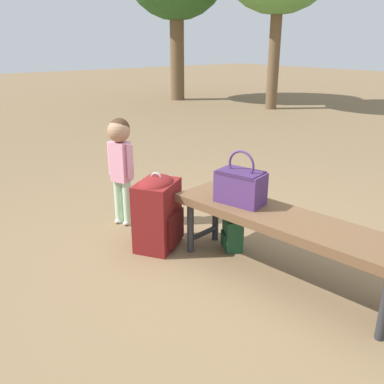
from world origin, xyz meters
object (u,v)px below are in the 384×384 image
handbag (240,185)px  child_standing (120,155)px  park_bench (285,225)px  backpack_large (157,211)px  backpack_small (233,232)px

handbag → child_standing: (1.09, 0.29, 0.03)m
park_bench → child_standing: child_standing is taller
park_bench → backpack_large: size_ratio=2.74×
handbag → backpack_small: 0.48m
handbag → backpack_large: (0.54, 0.31, -0.28)m
child_standing → backpack_large: (-0.55, 0.02, -0.31)m
handbag → backpack_small: bearing=-32.3°
child_standing → backpack_small: size_ratio=3.25×
park_bench → backpack_large: 0.97m
backpack_large → backpack_small: bearing=-133.0°
handbag → backpack_small: handbag is taller
child_standing → backpack_large: bearing=178.0°
handbag → backpack_large: bearing=29.8°
child_standing → backpack_small: bearing=-157.2°
park_bench → backpack_small: 0.57m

